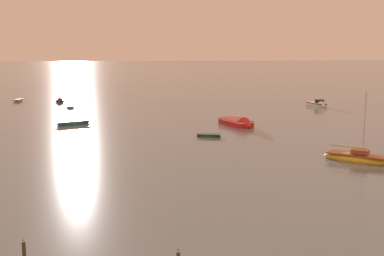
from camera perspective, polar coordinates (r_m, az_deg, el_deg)
The scene contains 9 objects.
sailboat_moored_0 at distance 47.57m, azimuth 18.72°, elevation -3.36°, with size 5.84×5.45×6.84m.
rowboat_moored_2 at distance 68.80m, azimuth -13.72°, elevation 0.58°, with size 4.90×3.53×0.74m.
sailboat_moored_1 at distance 98.74m, azimuth -15.22°, elevation 3.11°, with size 2.87×4.79×5.13m.
motorboat_moored_3 at distance 65.60m, azimuth 5.61°, elevation 0.48°, with size 4.41×6.76×2.19m.
rowboat_moored_3 at distance 57.52m, azimuth 1.96°, elevation -0.90°, with size 3.15×1.88×0.47m.
motorboat_moored_4 at distance 90.64m, azimuth 14.62°, elevation 2.65°, with size 2.68×5.15×1.87m.
rowboat_moored_6 at distance 102.23m, azimuth -19.68°, elevation 3.06°, with size 1.74×3.88×0.59m.
rowboat_moored_7 at distance 88.57m, azimuth -14.05°, elevation 2.44°, with size 2.31×3.85×0.58m.
mooring_post_right at distance 25.85m, azimuth -19.10°, elevation -13.44°, with size 0.22×0.22×1.24m.
Camera 1 is at (-2.98, -16.18, 10.32)m, focal length 45.50 mm.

